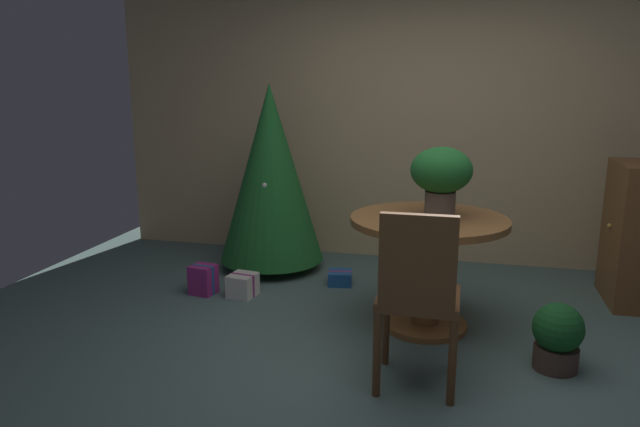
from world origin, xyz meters
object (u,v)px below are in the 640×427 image
at_px(wooden_chair_near, 418,291).
at_px(gift_box_blue, 340,278).
at_px(potted_plant, 557,336).
at_px(round_dining_table, 428,251).
at_px(gift_box_cream, 243,285).
at_px(gift_box_purple, 203,280).
at_px(holiday_tree, 271,173).
at_px(flower_vase, 441,174).

relative_size(wooden_chair_near, gift_box_blue, 4.45).
height_order(gift_box_blue, potted_plant, potted_plant).
bearing_deg(round_dining_table, gift_box_cream, 169.72).
relative_size(wooden_chair_near, gift_box_purple, 4.33).
bearing_deg(wooden_chair_near, holiday_tree, 127.57).
distance_m(holiday_tree, gift_box_purple, 1.11).
xyz_separation_m(round_dining_table, gift_box_cream, (-1.43, 0.26, -0.45)).
distance_m(wooden_chair_near, holiday_tree, 2.36).
height_order(flower_vase, wooden_chair_near, flower_vase).
xyz_separation_m(gift_box_blue, gift_box_purple, (-1.01, -0.47, 0.06)).
relative_size(gift_box_blue, gift_box_purple, 0.97).
height_order(flower_vase, gift_box_blue, flower_vase).
distance_m(round_dining_table, gift_box_purple, 1.82).
relative_size(round_dining_table, gift_box_purple, 4.46).
relative_size(gift_box_purple, potted_plant, 0.58).
distance_m(wooden_chair_near, potted_plant, 0.97).
bearing_deg(flower_vase, potted_plant, -33.00).
bearing_deg(holiday_tree, gift_box_purple, -113.17).
height_order(holiday_tree, gift_box_cream, holiday_tree).
distance_m(gift_box_cream, potted_plant, 2.31).
bearing_deg(gift_box_purple, potted_plant, -14.65).
height_order(gift_box_blue, gift_box_cream, gift_box_cream).
bearing_deg(holiday_tree, gift_box_blue, -22.60).
bearing_deg(wooden_chair_near, gift_box_purple, 147.82).
height_order(round_dining_table, gift_box_cream, round_dining_table).
height_order(flower_vase, gift_box_purple, flower_vase).
height_order(wooden_chair_near, gift_box_blue, wooden_chair_near).
xyz_separation_m(gift_box_cream, potted_plant, (2.21, -0.68, 0.12)).
relative_size(flower_vase, gift_box_purple, 1.97).
xyz_separation_m(gift_box_cream, gift_box_purple, (-0.32, -0.02, 0.03)).
height_order(round_dining_table, gift_box_purple, round_dining_table).
xyz_separation_m(holiday_tree, potted_plant, (2.21, -1.41, -0.65)).
distance_m(holiday_tree, gift_box_blue, 1.09).
relative_size(flower_vase, holiday_tree, 0.28).
bearing_deg(gift_box_cream, potted_plant, -17.09).
height_order(holiday_tree, potted_plant, holiday_tree).
xyz_separation_m(wooden_chair_near, gift_box_cream, (-1.43, 1.12, -0.48)).
bearing_deg(round_dining_table, gift_box_blue, 136.25).
relative_size(wooden_chair_near, gift_box_cream, 4.32).
relative_size(holiday_tree, gift_box_blue, 7.22).
bearing_deg(wooden_chair_near, gift_box_cream, 141.92).
distance_m(round_dining_table, holiday_tree, 1.77).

